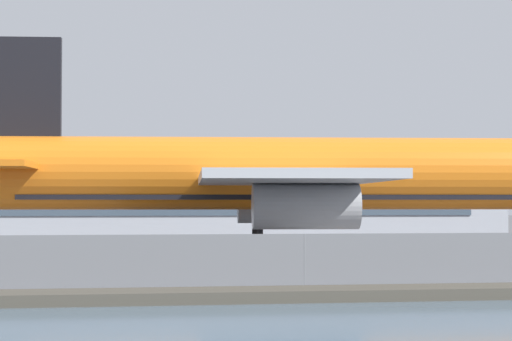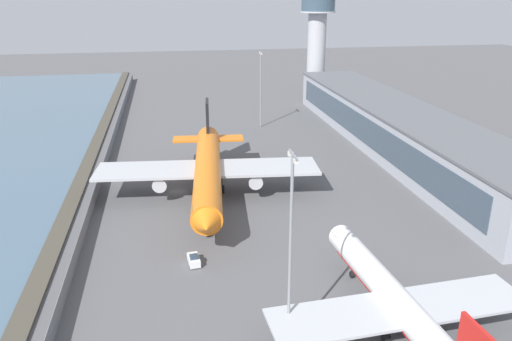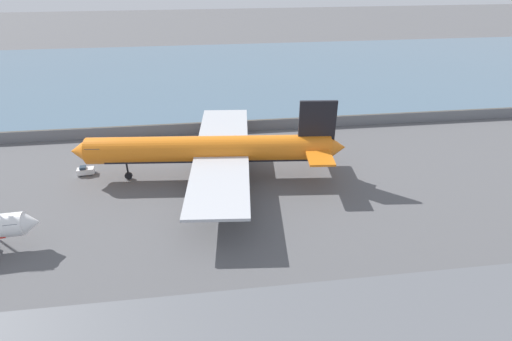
{
  "view_description": "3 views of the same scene",
  "coord_description": "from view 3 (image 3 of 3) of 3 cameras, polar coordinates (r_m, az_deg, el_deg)",
  "views": [
    {
      "loc": [
        -9.79,
        -62.08,
        4.13
      ],
      "look_at": [
        1.21,
        5.73,
        6.35
      ],
      "focal_mm": 70.0,
      "sensor_mm": 36.0,
      "label": 1
    },
    {
      "loc": [
        95.99,
        -0.92,
        39.28
      ],
      "look_at": [
        3.21,
        15.78,
        4.88
      ],
      "focal_mm": 35.0,
      "sensor_mm": 36.0,
      "label": 2
    },
    {
      "loc": [
        4.52,
        74.55,
        39.28
      ],
      "look_at": [
        -3.83,
        9.68,
        3.0
      ],
      "focal_mm": 28.0,
      "sensor_mm": 36.0,
      "label": 3
    }
  ],
  "objects": [
    {
      "name": "baggage_tug",
      "position": [
        86.19,
        -23.19,
        -0.03
      ],
      "size": [
        3.35,
        1.93,
        1.8
      ],
      "color": "white",
      "rests_on": "ground"
    },
    {
      "name": "cargo_jet_orange",
      "position": [
        76.2,
        -6.11,
        2.91
      ],
      "size": [
        52.12,
        44.78,
        15.61
      ],
      "color": "orange",
      "rests_on": "ground"
    },
    {
      "name": "waterfront_lagoon",
      "position": [
        150.82,
        -5.52,
        13.79
      ],
      "size": [
        320.0,
        98.0,
        0.01
      ],
      "color": "slate",
      "rests_on": "ground"
    },
    {
      "name": "shoreline_seawall",
      "position": [
        102.85,
        -4.29,
        6.63
      ],
      "size": [
        320.0,
        3.0,
        0.5
      ],
      "color": "#474238",
      "rests_on": "ground"
    },
    {
      "name": "perimeter_fence",
      "position": [
        98.29,
        -4.15,
        6.22
      ],
      "size": [
        280.0,
        0.1,
        2.66
      ],
      "color": "slate",
      "rests_on": "ground"
    },
    {
      "name": "ground_plane",
      "position": [
        84.39,
        -3.42,
        1.22
      ],
      "size": [
        500.0,
        500.0,
        0.0
      ],
      "primitive_type": "plane",
      "color": "#565659"
    }
  ]
}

